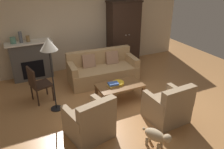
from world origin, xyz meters
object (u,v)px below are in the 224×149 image
at_px(fireplace, 31,60).
at_px(book_stack, 113,85).
at_px(coffee_table, 120,87).
at_px(side_chair_wooden, 37,83).
at_px(fruit_bowl, 118,83).
at_px(mantel_vase_bronze, 28,39).
at_px(floor_lamp, 49,49).
at_px(mantel_vase_jade, 13,40).
at_px(mantel_vase_slate, 20,37).
at_px(couch, 102,70).
at_px(dog, 156,136).
at_px(armoire, 123,33).
at_px(armchair_near_right, 168,107).
at_px(armchair_near_left, 90,122).

distance_m(fireplace, book_stack, 2.68).
height_order(coffee_table, side_chair_wooden, side_chair_wooden).
relative_size(fruit_bowl, mantel_vase_bronze, 1.68).
bearing_deg(floor_lamp, book_stack, -11.46).
xyz_separation_m(book_stack, mantel_vase_jade, (-1.93, 2.17, 0.74)).
xyz_separation_m(fireplace, coffee_table, (1.73, -2.19, -0.20)).
bearing_deg(mantel_vase_slate, fireplace, 5.69).
height_order(fireplace, side_chair_wooden, fireplace).
xyz_separation_m(couch, book_stack, (-0.22, -1.15, 0.14)).
relative_size(mantel_vase_jade, dog, 0.32).
xyz_separation_m(couch, fruit_bowl, (-0.06, -1.10, 0.13)).
bearing_deg(mantel_vase_jade, mantel_vase_bronze, 0.00).
bearing_deg(dog, fireplace, 111.87).
bearing_deg(coffee_table, book_stack, 178.02).
xyz_separation_m(couch, mantel_vase_bronze, (-1.77, 1.02, 0.89)).
distance_m(couch, mantel_vase_jade, 2.54).
distance_m(book_stack, mantel_vase_bronze, 2.77).
relative_size(book_stack, dog, 0.51).
relative_size(side_chair_wooden, dog, 1.69).
height_order(fireplace, dog, fireplace).
bearing_deg(side_chair_wooden, mantel_vase_slate, 94.70).
xyz_separation_m(armoire, armchair_near_right, (-0.69, -3.27, -0.72)).
relative_size(armoire, floor_lamp, 1.22).
bearing_deg(armchair_near_left, side_chair_wooden, 111.78).
xyz_separation_m(mantel_vase_jade, side_chair_wooden, (0.31, -1.39, -0.69)).
bearing_deg(couch, fireplace, 149.55).
distance_m(book_stack, armchair_near_right, 1.37).
xyz_separation_m(fireplace, dog, (1.57, -3.91, -0.32)).
relative_size(fruit_bowl, dog, 0.53).
relative_size(coffee_table, side_chair_wooden, 1.22).
height_order(mantel_vase_jade, floor_lamp, floor_lamp).
xyz_separation_m(coffee_table, mantel_vase_jade, (-2.11, 2.17, 0.84)).
height_order(book_stack, side_chair_wooden, side_chair_wooden).
relative_size(fireplace, mantel_vase_jade, 7.28).
height_order(mantel_vase_slate, armchair_near_left, mantel_vase_slate).
bearing_deg(armoire, coffee_table, -119.96).
distance_m(couch, mantel_vase_bronze, 2.23).
relative_size(fruit_bowl, mantel_vase_slate, 0.93).
bearing_deg(dog, armoire, 70.21).
xyz_separation_m(fireplace, mantel_vase_jade, (-0.38, -0.02, 0.64)).
height_order(armoire, couch, armoire).
bearing_deg(coffee_table, couch, 88.14).
bearing_deg(armchair_near_right, dog, -140.71).
height_order(mantel_vase_slate, armchair_near_right, mantel_vase_slate).
xyz_separation_m(armchair_near_right, floor_lamp, (-2.04, 1.43, 1.15)).
relative_size(armchair_near_left, side_chair_wooden, 1.01).
bearing_deg(armchair_near_left, book_stack, 44.69).
bearing_deg(dog, floor_lamp, 124.03).
height_order(mantel_vase_slate, side_chair_wooden, mantel_vase_slate).
xyz_separation_m(side_chair_wooden, floor_lamp, (0.29, -0.51, 0.95)).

